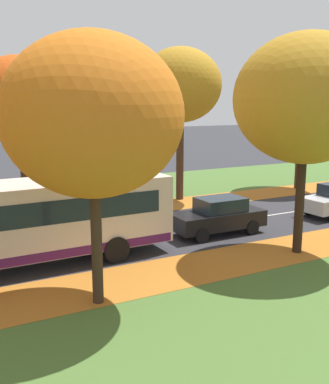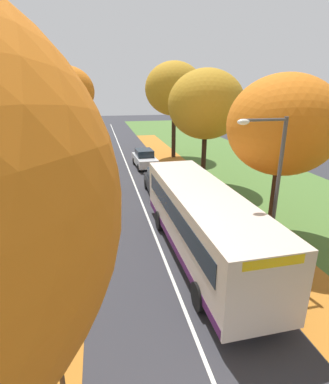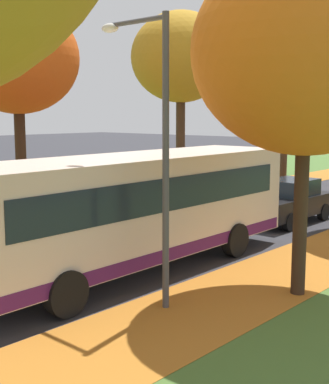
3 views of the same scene
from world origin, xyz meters
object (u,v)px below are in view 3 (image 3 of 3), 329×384
at_px(bollard_fifth, 26,230).
at_px(streetlamp_right, 154,128).
at_px(tree_left_far, 286,70).
at_px(car_black_lead, 289,201).
at_px(tree_left_near, 17,59).
at_px(tree_right_near, 306,51).
at_px(tree_left_mid, 181,58).
at_px(bus, 134,206).

height_order(bollard_fifth, streetlamp_right, streetlamp_right).
distance_m(tree_left_far, car_black_lead, 14.02).
bearing_deg(tree_left_near, bollard_fifth, -31.51).
bearing_deg(tree_right_near, streetlamp_right, -126.66).
height_order(tree_left_mid, bollard_fifth, tree_left_mid).
bearing_deg(bollard_fifth, tree_left_near, 148.49).
distance_m(tree_left_mid, car_black_lead, 9.46).
height_order(tree_left_near, tree_right_near, tree_left_near).
relative_size(tree_left_near, streetlamp_right, 1.33).
relative_size(streetlamp_right, bus, 0.57).
relative_size(tree_left_mid, streetlamp_right, 1.47).
xyz_separation_m(tree_left_mid, bollard_fifth, (2.06, -10.23, -6.39)).
xyz_separation_m(bollard_fifth, streetlamp_right, (7.23, -1.62, 3.46)).
distance_m(tree_left_near, tree_left_mid, 9.01).
height_order(streetlamp_right, bus, streetlamp_right).
bearing_deg(bollard_fifth, tree_right_near, 6.35).
xyz_separation_m(tree_left_near, tree_left_far, (0.62, 17.85, 0.66)).
relative_size(tree_left_far, car_black_lead, 2.11).
distance_m(tree_left_near, car_black_lead, 11.11).
xyz_separation_m(tree_left_near, streetlamp_right, (9.26, -2.86, -2.22)).
bearing_deg(tree_left_mid, bollard_fifth, -78.59).
xyz_separation_m(tree_left_mid, bus, (7.23, -10.37, -4.96)).
distance_m(tree_left_far, tree_right_near, 20.99).
height_order(tree_right_near, streetlamp_right, tree_right_near).
distance_m(tree_left_mid, tree_right_near, 14.61).
height_order(bus, car_black_lead, bus).
bearing_deg(tree_left_near, tree_right_near, -1.11).
bearing_deg(tree_left_near, bus, -10.91).
height_order(tree_left_mid, car_black_lead, tree_left_mid).
relative_size(tree_left_near, tree_right_near, 1.05).
bearing_deg(bollard_fifth, tree_left_mid, 101.41).
bearing_deg(tree_left_near, car_black_lead, 44.04).
xyz_separation_m(tree_right_near, bus, (-4.03, -1.17, -3.64)).
relative_size(bollard_fifth, bus, 0.05).
bearing_deg(tree_left_mid, bus, -55.11).
xyz_separation_m(tree_left_near, tree_right_near, (11.22, -0.22, -0.62)).
height_order(tree_left_mid, tree_left_far, tree_left_far).
relative_size(tree_left_far, bus, 0.85).
height_order(tree_left_near, tree_left_mid, tree_left_mid).
bearing_deg(bus, tree_left_far, 108.88).
distance_m(tree_left_far, streetlamp_right, 22.63).
bearing_deg(streetlamp_right, tree_left_near, 162.81).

